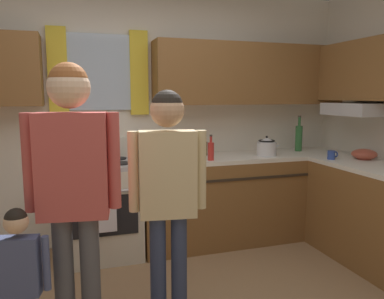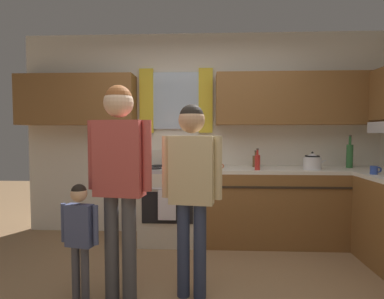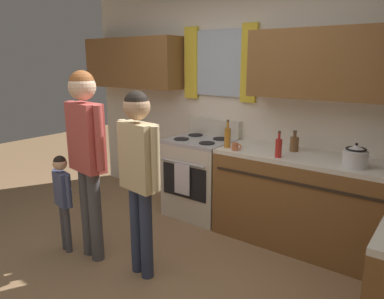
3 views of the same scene
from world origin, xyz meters
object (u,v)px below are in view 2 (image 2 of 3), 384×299
at_px(stove_oven, 171,203).
at_px(adult_in_plaid, 192,177).
at_px(bottle_wine_green, 350,155).
at_px(small_child, 80,230).
at_px(bottle_squat_brown, 256,161).
at_px(bottle_sauce_red, 257,162).
at_px(mug_cobalt_blue, 374,170).
at_px(bottle_oil_amber, 207,160).
at_px(stovetop_kettle, 312,161).
at_px(adult_holding_child, 119,166).
at_px(cup_terracotta, 218,166).

relative_size(stove_oven, adult_in_plaid, 0.71).
relative_size(bottle_wine_green, small_child, 0.42).
height_order(stove_oven, bottle_squat_brown, bottle_squat_brown).
distance_m(bottle_sauce_red, bottle_squat_brown, 0.31).
distance_m(bottle_sauce_red, mug_cobalt_blue, 1.18).
bearing_deg(small_child, mug_cobalt_blue, 19.44).
distance_m(bottle_oil_amber, adult_in_plaid, 1.15).
height_order(bottle_wine_green, stovetop_kettle, bottle_wine_green).
distance_m(mug_cobalt_blue, adult_holding_child, 2.54).
height_order(bottle_sauce_red, stovetop_kettle, bottle_sauce_red).
height_order(bottle_squat_brown, small_child, bottle_squat_brown).
bearing_deg(bottle_wine_green, small_child, -150.35).
relative_size(bottle_wine_green, bottle_oil_amber, 1.38).
bearing_deg(small_child, adult_in_plaid, 10.20).
relative_size(bottle_sauce_red, bottle_squat_brown, 1.20).
relative_size(bottle_oil_amber, small_child, 0.31).
distance_m(stovetop_kettle, adult_holding_child, 2.27).
relative_size(bottle_sauce_red, bottle_oil_amber, 0.86).
height_order(bottle_squat_brown, adult_holding_child, adult_holding_child).
height_order(stove_oven, mug_cobalt_blue, stove_oven).
height_order(stove_oven, bottle_wine_green, bottle_wine_green).
bearing_deg(adult_in_plaid, stove_oven, 103.79).
height_order(bottle_wine_green, mug_cobalt_blue, bottle_wine_green).
xyz_separation_m(bottle_wine_green, bottle_oil_amber, (-1.73, -0.23, -0.04)).
distance_m(bottle_squat_brown, adult_holding_child, 1.96).
bearing_deg(stove_oven, cup_terracotta, -21.01).
xyz_separation_m(bottle_oil_amber, stovetop_kettle, (1.22, 0.04, -0.01)).
bearing_deg(bottle_sauce_red, small_child, -140.96).
height_order(bottle_sauce_red, adult_holding_child, adult_holding_child).
bearing_deg(adult_in_plaid, small_child, -169.80).
xyz_separation_m(stove_oven, mug_cobalt_blue, (2.15, -0.52, 0.48)).
bearing_deg(bottle_squat_brown, bottle_sauce_red, -95.90).
distance_m(bottle_wine_green, adult_in_plaid, 2.31).
bearing_deg(adult_holding_child, bottle_squat_brown, 48.91).
xyz_separation_m(stove_oven, small_child, (-0.53, -1.46, 0.12)).
bearing_deg(bottle_sauce_red, stovetop_kettle, 7.41).
distance_m(stove_oven, bottle_oil_amber, 0.72).
xyz_separation_m(cup_terracotta, adult_holding_child, (-0.81, -1.16, 0.12)).
bearing_deg(adult_holding_child, mug_cobalt_blue, 19.83).
height_order(stove_oven, small_child, stove_oven).
relative_size(adult_in_plaid, small_child, 1.65).
bearing_deg(bottle_squat_brown, adult_holding_child, -131.09).
distance_m(cup_terracotta, adult_in_plaid, 1.12).
height_order(bottle_sauce_red, small_child, bottle_sauce_red).
height_order(adult_holding_child, adult_in_plaid, adult_holding_child).
bearing_deg(mug_cobalt_blue, stove_oven, 166.50).
relative_size(cup_terracotta, adult_holding_child, 0.06).
xyz_separation_m(bottle_squat_brown, adult_holding_child, (-1.29, -1.47, 0.09)).
bearing_deg(bottle_wine_green, adult_in_plaid, -143.20).
distance_m(bottle_squat_brown, adult_in_plaid, 1.58).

